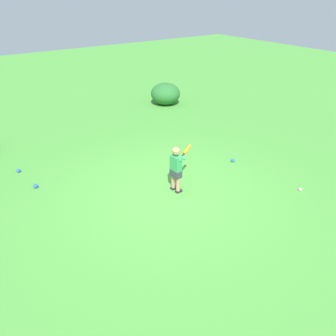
% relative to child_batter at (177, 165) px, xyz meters
% --- Properties ---
extents(ground_plane, '(40.00, 40.00, 0.00)m').
position_rel_child_batter_xyz_m(ground_plane, '(-0.27, -0.08, -0.65)').
color(ground_plane, '#479338').
extents(child_batter, '(0.71, 0.44, 1.08)m').
position_rel_child_batter_xyz_m(child_batter, '(0.00, 0.00, 0.00)').
color(child_batter, '#232328').
rests_on(child_batter, ground).
extents(play_ball_center_lawn, '(0.09, 0.09, 0.09)m').
position_rel_child_batter_xyz_m(play_ball_center_lawn, '(2.02, 0.24, -0.60)').
color(play_ball_center_lawn, blue).
rests_on(play_ball_center_lawn, ground).
extents(play_ball_near_batter, '(0.10, 0.10, 0.10)m').
position_rel_child_batter_xyz_m(play_ball_near_batter, '(-2.59, 1.92, -0.60)').
color(play_ball_near_batter, blue).
rests_on(play_ball_near_batter, ground).
extents(play_ball_midfield, '(0.08, 0.08, 0.08)m').
position_rel_child_batter_xyz_m(play_ball_midfield, '(0.74, 1.03, -0.61)').
color(play_ball_midfield, pink).
rests_on(play_ball_midfield, ground).
extents(play_ball_far_left, '(0.08, 0.08, 0.08)m').
position_rel_child_batter_xyz_m(play_ball_far_left, '(2.27, -1.64, -0.61)').
color(play_ball_far_left, white).
rests_on(play_ball_far_left, ground).
extents(play_ball_by_bucket, '(0.10, 0.10, 0.10)m').
position_rel_child_batter_xyz_m(play_ball_by_bucket, '(-2.73, 2.91, -0.60)').
color(play_ball_by_bucket, blue).
rests_on(play_ball_by_bucket, ground).
extents(shrub_left_background, '(1.12, 1.14, 0.82)m').
position_rel_child_batter_xyz_m(shrub_left_background, '(3.33, 5.26, -0.24)').
color(shrub_left_background, '#286B2D').
rests_on(shrub_left_background, ground).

